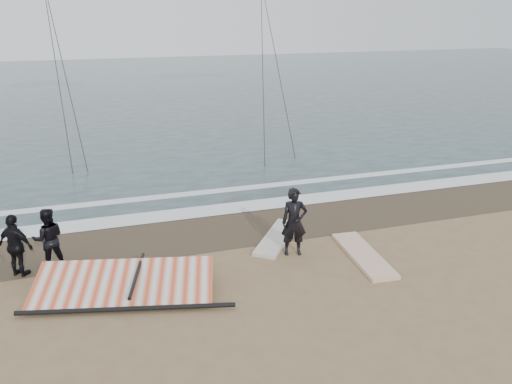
# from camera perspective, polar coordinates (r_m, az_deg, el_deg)

# --- Properties ---
(ground) EXTENTS (120.00, 120.00, 0.00)m
(ground) POSITION_cam_1_polar(r_m,az_deg,el_deg) (10.89, 2.84, -13.45)
(ground) COLOR #8C704C
(ground) RESTS_ON ground
(sea) EXTENTS (120.00, 54.00, 0.02)m
(sea) POSITION_cam_1_polar(r_m,az_deg,el_deg) (42.03, -13.13, 11.48)
(sea) COLOR #233838
(sea) RESTS_ON ground
(wet_sand) EXTENTS (120.00, 2.80, 0.01)m
(wet_sand) POSITION_cam_1_polar(r_m,az_deg,el_deg) (14.66, -3.22, -4.07)
(wet_sand) COLOR #4C3D2B
(wet_sand) RESTS_ON ground
(foam_near) EXTENTS (120.00, 0.90, 0.01)m
(foam_near) POSITION_cam_1_polar(r_m,az_deg,el_deg) (15.91, -4.48, -2.02)
(foam_near) COLOR white
(foam_near) RESTS_ON sea
(foam_far) EXTENTS (120.00, 0.45, 0.01)m
(foam_far) POSITION_cam_1_polar(r_m,az_deg,el_deg) (17.46, -5.75, 0.00)
(foam_far) COLOR white
(foam_far) RESTS_ON sea
(man_main) EXTENTS (0.73, 0.56, 1.81)m
(man_main) POSITION_cam_1_polar(r_m,az_deg,el_deg) (12.81, 4.38, -3.43)
(man_main) COLOR black
(man_main) RESTS_ON ground
(board_white) EXTENTS (0.90, 2.63, 0.10)m
(board_white) POSITION_cam_1_polar(r_m,az_deg,el_deg) (13.27, 12.17, -7.05)
(board_white) COLOR silver
(board_white) RESTS_ON ground
(board_cream) EXTENTS (1.93, 2.30, 0.10)m
(board_cream) POSITION_cam_1_polar(r_m,az_deg,el_deg) (13.93, 2.39, -5.23)
(board_cream) COLOR beige
(board_cream) RESTS_ON ground
(trio_cluster) EXTENTS (2.33, 1.30, 1.58)m
(trio_cluster) POSITION_cam_1_polar(r_m,az_deg,el_deg) (13.26, -25.92, -5.26)
(trio_cluster) COLOR black
(trio_cluster) RESTS_ON ground
(sail_rig) EXTENTS (4.47, 2.58, 0.51)m
(sail_rig) POSITION_cam_1_polar(r_m,az_deg,el_deg) (11.83, -15.21, -10.13)
(sail_rig) COLOR black
(sail_rig) RESTS_ON ground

